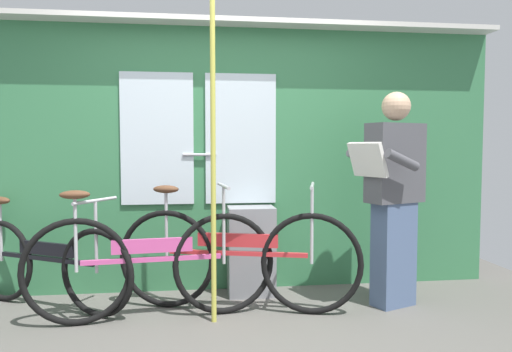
{
  "coord_description": "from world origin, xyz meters",
  "views": [
    {
      "loc": [
        -0.24,
        -2.9,
        1.23
      ],
      "look_at": [
        0.21,
        0.63,
        1.01
      ],
      "focal_mm": 33.84,
      "sensor_mm": 36.0,
      "label": 1
    }
  ],
  "objects_px": {
    "bicycle_leaning_behind": "(237,258)",
    "trash_bin_by_wall": "(251,251)",
    "bicycle_near_door": "(152,265)",
    "bicycle_by_pole": "(46,263)",
    "handrail_pole": "(213,163)",
    "passenger_reading_newspaper": "(394,194)"
  },
  "relations": [
    {
      "from": "handrail_pole",
      "to": "trash_bin_by_wall",
      "type": "bearing_deg",
      "value": 60.77
    },
    {
      "from": "handrail_pole",
      "to": "passenger_reading_newspaper",
      "type": "bearing_deg",
      "value": 7.13
    },
    {
      "from": "trash_bin_by_wall",
      "to": "bicycle_leaning_behind",
      "type": "bearing_deg",
      "value": -111.84
    },
    {
      "from": "passenger_reading_newspaper",
      "to": "handrail_pole",
      "type": "xyz_separation_m",
      "value": [
        -1.38,
        -0.17,
        0.25
      ]
    },
    {
      "from": "bicycle_leaning_behind",
      "to": "handrail_pole",
      "type": "relative_size",
      "value": 0.8
    },
    {
      "from": "bicycle_leaning_behind",
      "to": "trash_bin_by_wall",
      "type": "distance_m",
      "value": 0.42
    },
    {
      "from": "bicycle_leaning_behind",
      "to": "passenger_reading_newspaper",
      "type": "relative_size",
      "value": 1.09
    },
    {
      "from": "bicycle_leaning_behind",
      "to": "passenger_reading_newspaper",
      "type": "distance_m",
      "value": 1.29
    },
    {
      "from": "bicycle_leaning_behind",
      "to": "handrail_pole",
      "type": "xyz_separation_m",
      "value": [
        -0.18,
        -0.21,
        0.72
      ]
    },
    {
      "from": "bicycle_near_door",
      "to": "bicycle_leaning_behind",
      "type": "distance_m",
      "value": 0.62
    },
    {
      "from": "bicycle_near_door",
      "to": "passenger_reading_newspaper",
      "type": "bearing_deg",
      "value": -3.51
    },
    {
      "from": "bicycle_by_pole",
      "to": "handrail_pole",
      "type": "distance_m",
      "value": 1.53
    },
    {
      "from": "bicycle_near_door",
      "to": "bicycle_leaning_behind",
      "type": "height_order",
      "value": "bicycle_leaning_behind"
    },
    {
      "from": "passenger_reading_newspaper",
      "to": "handrail_pole",
      "type": "relative_size",
      "value": 0.74
    },
    {
      "from": "bicycle_leaning_behind",
      "to": "trash_bin_by_wall",
      "type": "height_order",
      "value": "bicycle_leaning_behind"
    },
    {
      "from": "bicycle_leaning_behind",
      "to": "handrail_pole",
      "type": "height_order",
      "value": "handrail_pole"
    },
    {
      "from": "passenger_reading_newspaper",
      "to": "trash_bin_by_wall",
      "type": "height_order",
      "value": "passenger_reading_newspaper"
    },
    {
      "from": "passenger_reading_newspaper",
      "to": "bicycle_by_pole",
      "type": "bearing_deg",
      "value": -27.67
    },
    {
      "from": "bicycle_leaning_behind",
      "to": "bicycle_by_pole",
      "type": "relative_size",
      "value": 1.28
    },
    {
      "from": "trash_bin_by_wall",
      "to": "bicycle_by_pole",
      "type": "bearing_deg",
      "value": -174.29
    },
    {
      "from": "bicycle_leaning_behind",
      "to": "passenger_reading_newspaper",
      "type": "xyz_separation_m",
      "value": [
        1.2,
        -0.04,
        0.47
      ]
    },
    {
      "from": "bicycle_by_pole",
      "to": "handrail_pole",
      "type": "relative_size",
      "value": 0.63
    }
  ]
}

